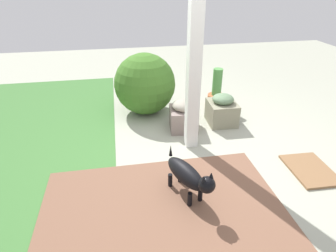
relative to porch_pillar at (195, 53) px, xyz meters
The scene contains 10 objects.
ground_plane 1.26m from the porch_pillar, behind, with size 12.00×12.00×0.00m, color #A1A490.
brick_path 1.85m from the porch_pillar, 155.49° to the left, with size 1.80×2.40×0.02m, color brown.
lawn_patch 2.75m from the porch_pillar, 80.58° to the left, with size 5.20×2.80×0.01m, color #3F7336.
porch_pillar is the anchor object (origin of this frame).
stone_planter_nearest 1.32m from the porch_pillar, 49.48° to the right, with size 0.48×0.43×0.47m.
stone_planter_near 1.13m from the porch_pillar, ahead, with size 0.48×0.43×0.46m.
round_shrub 1.45m from the porch_pillar, 23.08° to the left, with size 0.99×0.99×0.99m, color #3C6D24.
terracotta_pot_tall 1.68m from the porch_pillar, 33.00° to the right, with size 0.29×0.29×0.68m.
dog 1.42m from the porch_pillar, 163.87° to the left, with size 0.69×0.41×0.48m.
doormat 1.95m from the porch_pillar, 123.43° to the right, with size 0.64×0.47×0.03m, color brown.
Camera 1 is at (-2.99, 0.87, 2.08)m, focal length 30.26 mm.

